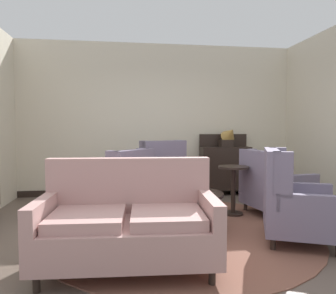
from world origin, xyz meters
name	(u,v)px	position (x,y,z in m)	size (l,w,h in m)	color
ground	(183,238)	(0.00, 0.00, 0.00)	(7.64, 7.64, 0.00)	brown
wall_back	(158,120)	(0.00, 2.64, 1.48)	(5.61, 0.08, 2.96)	beige
baseboard_back	(159,191)	(0.00, 2.59, 0.06)	(5.45, 0.03, 0.12)	black
area_rug	(178,229)	(0.00, 0.30, 0.01)	(3.47, 3.47, 0.01)	brown
coffee_table	(192,200)	(0.18, 0.29, 0.38)	(0.79, 0.79, 0.48)	black
porcelain_vase	(189,183)	(0.15, 0.33, 0.61)	(0.18, 0.18, 0.31)	#384C93
settee	(128,224)	(-0.65, -0.71, 0.42)	(1.67, 0.93, 1.01)	tan
armchair_back_corner	(158,177)	(-0.11, 1.72, 0.47)	(0.98, 1.00, 1.10)	slate
armchair_far_left	(293,203)	(1.23, -0.30, 0.45)	(1.05, 1.07, 1.07)	slate
armchair_near_sideboard	(119,190)	(-0.76, 0.87, 0.42)	(1.15, 1.14, 1.02)	slate
armchair_beside_settee	(273,187)	(1.55, 0.85, 0.42)	(1.03, 0.88, 0.98)	slate
side_table	(233,186)	(0.94, 0.88, 0.44)	(0.46, 0.46, 0.74)	black
sideboard	(225,167)	(1.29, 2.35, 0.54)	(0.97, 0.35, 1.19)	black
gramophone	(229,136)	(1.33, 2.27, 1.15)	(0.35, 0.41, 0.46)	black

